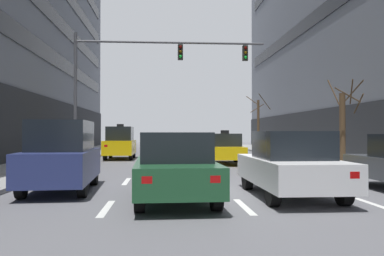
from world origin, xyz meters
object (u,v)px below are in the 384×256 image
(car_driving_5, at_px, (290,165))
(traffic_signal_0, at_px, (141,69))
(taxi_driving_0, at_px, (120,143))
(taxi_driving_1, at_px, (225,149))
(street_tree_1, at_px, (258,122))
(street_tree_2, at_px, (343,124))
(pedestrian_0, at_px, (307,143))
(car_driving_3, at_px, (166,142))
(car_driving_4, at_px, (62,156))
(car_driving_2, at_px, (175,167))

(car_driving_5, distance_m, traffic_signal_0, 13.42)
(taxi_driving_0, relative_size, taxi_driving_1, 0.96)
(street_tree_1, xyz_separation_m, street_tree_2, (0.04, -18.77, -0.58))
(taxi_driving_1, distance_m, pedestrian_0, 8.56)
(taxi_driving_0, xyz_separation_m, car_driving_3, (3.02, 10.70, -0.22))
(taxi_driving_0, height_order, car_driving_4, taxi_driving_0)
(car_driving_3, xyz_separation_m, pedestrian_0, (9.52, -9.70, 0.20))
(car_driving_4, distance_m, car_driving_5, 6.33)
(taxi_driving_1, height_order, car_driving_3, taxi_driving_1)
(traffic_signal_0, bearing_deg, taxi_driving_0, 111.53)
(car_driving_4, bearing_deg, street_tree_1, 66.11)
(pedestrian_0, bearing_deg, car_driving_4, -129.65)
(car_driving_4, distance_m, pedestrian_0, 19.92)
(car_driving_5, bearing_deg, street_tree_1, 78.22)
(traffic_signal_0, height_order, street_tree_2, traffic_signal_0)
(taxi_driving_1, height_order, traffic_signal_0, traffic_signal_0)
(car_driving_4, bearing_deg, taxi_driving_1, 57.88)
(car_driving_4, relative_size, street_tree_1, 0.80)
(taxi_driving_1, height_order, pedestrian_0, taxi_driving_1)
(car_driving_2, bearing_deg, street_tree_1, 72.93)
(car_driving_3, bearing_deg, car_driving_4, -97.25)
(car_driving_2, xyz_separation_m, street_tree_1, (9.07, 29.54, 1.88))
(street_tree_1, bearing_deg, taxi_driving_0, -132.29)
(car_driving_4, distance_m, traffic_signal_0, 11.36)
(car_driving_3, distance_m, car_driving_4, 25.24)
(car_driving_3, distance_m, pedestrian_0, 13.60)
(car_driving_2, relative_size, pedestrian_0, 2.99)
(street_tree_2, relative_size, pedestrian_0, 2.89)
(taxi_driving_1, height_order, street_tree_1, street_tree_1)
(street_tree_1, distance_m, street_tree_2, 18.78)
(taxi_driving_1, bearing_deg, street_tree_1, 71.19)
(street_tree_1, bearing_deg, street_tree_2, -89.89)
(car_driving_2, bearing_deg, pedestrian_0, 61.05)
(taxi_driving_0, relative_size, street_tree_1, 0.80)
(car_driving_2, distance_m, street_tree_2, 14.16)
(taxi_driving_1, bearing_deg, pedestrian_0, 40.11)
(street_tree_2, height_order, pedestrian_0, street_tree_2)
(taxi_driving_0, relative_size, traffic_signal_0, 0.41)
(taxi_driving_1, height_order, street_tree_2, street_tree_2)
(taxi_driving_1, xyz_separation_m, car_driving_2, (-3.02, -11.77, 0.02))
(taxi_driving_1, distance_m, car_driving_3, 15.50)
(taxi_driving_0, relative_size, car_driving_2, 0.94)
(traffic_signal_0, xyz_separation_m, street_tree_2, (10.55, -1.61, -3.04))
(traffic_signal_0, distance_m, pedestrian_0, 12.74)
(street_tree_1, bearing_deg, car_driving_3, -164.21)
(pedestrian_0, bearing_deg, street_tree_2, -93.97)
(car_driving_5, bearing_deg, car_driving_3, 96.39)
(car_driving_4, bearing_deg, pedestrian_0, 50.35)
(car_driving_3, bearing_deg, street_tree_2, -60.79)
(car_driving_5, distance_m, street_tree_1, 29.75)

